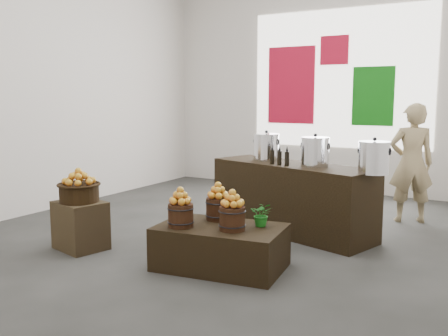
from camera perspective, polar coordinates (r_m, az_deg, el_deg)
The scene contains 24 objects.
ground at distance 6.24m, azimuth 0.25°, elevation -7.56°, with size 7.00×7.00×0.00m, color #3D3D3B.
back_wall at distance 9.22m, azimuth 11.27°, elevation 9.91°, with size 6.00×0.04×4.00m, color silver.
back_opening at distance 9.11m, azimuth 13.04°, elevation 9.88°, with size 3.20×0.02×2.40m, color white.
deco_red_left at distance 9.40m, azimuth 7.68°, elevation 9.34°, with size 0.90×0.04×1.40m, color #B00D28.
deco_green_right at distance 8.94m, azimuth 16.67°, elevation 7.86°, with size 0.70×0.04×1.00m, color #0F6510.
deco_red_upper at distance 9.16m, azimuth 12.51°, elevation 13.02°, with size 0.50×0.04×0.50m, color #B00D28.
crate at distance 5.82m, azimuth -16.08°, elevation -6.31°, with size 0.54×0.44×0.54m, color #473921.
wicker_basket at distance 5.75m, azimuth -16.22°, elevation -2.77°, with size 0.43×0.43×0.20m, color black.
apples_in_basket at distance 5.71m, azimuth -16.30°, elevation -0.93°, with size 0.33×0.33×0.18m, color #AD0521, non-canonical shape.
display_table at distance 5.00m, azimuth -0.40°, elevation -9.02°, with size 1.23×0.76×0.43m, color black.
apple_bucket_front_left at distance 4.91m, azimuth -4.97°, elevation -5.42°, with size 0.25×0.25×0.23m, color #331D0E.
apples_in_bucket_front_left at distance 4.87m, azimuth -5.00°, elevation -3.17°, with size 0.18×0.18×0.17m, color #AD0521, non-canonical shape.
apple_bucket_front_right at distance 4.77m, azimuth 0.94°, elevation -5.79°, with size 0.25×0.25×0.23m, color #331D0E.
apples_in_bucket_front_right at distance 4.73m, azimuth 0.95°, elevation -3.48°, with size 0.18×0.18×0.17m, color #AD0521, non-canonical shape.
apple_bucket_rear at distance 5.17m, azimuth -0.69°, elevation -4.71°, with size 0.25×0.25×0.23m, color #331D0E.
apples_in_bucket_rear at distance 5.13m, azimuth -0.70°, elevation -2.57°, with size 0.18×0.18×0.17m, color #AD0521, non-canonical shape.
herb_garnish_right at distance 4.92m, azimuth 4.35°, elevation -5.30°, with size 0.22×0.19×0.24m, color #156617.
herb_garnish_left at distance 5.27m, azimuth -4.57°, elevation -4.22°, with size 0.15×0.12×0.27m, color #156617.
counter at distance 6.30m, azimuth 7.74°, elevation -3.43°, with size 2.13×0.68×0.87m, color black.
stock_pot_left at distance 6.48m, azimuth 4.85°, elevation 2.31°, with size 0.33×0.33×0.33m, color silver.
stock_pot_center at distance 6.00m, azimuth 10.36°, elevation 1.74°, with size 0.33×0.33×0.33m, color silver.
stock_pot_right at distance 5.58m, azimuth 16.76°, elevation 1.05°, with size 0.33×0.33×0.33m, color silver.
oil_cruets at distance 6.05m, azimuth 6.57°, elevation 1.45°, with size 0.23×0.06×0.24m, color black, non-canonical shape.
shopper at distance 7.16m, azimuth 20.61°, elevation 0.52°, with size 0.59×0.39×1.61m, color #98855D.
Camera 1 is at (2.98, -5.22, 1.69)m, focal length 40.00 mm.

